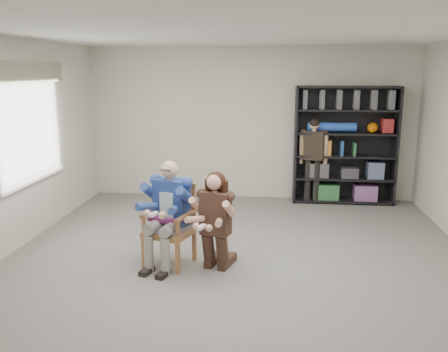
# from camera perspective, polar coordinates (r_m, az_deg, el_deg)

# --- Properties ---
(room_shell) EXTENTS (6.00, 7.00, 2.80)m
(room_shell) POSITION_cam_1_polar(r_m,az_deg,el_deg) (5.37, 1.47, 2.19)
(room_shell) COLOR beige
(room_shell) RESTS_ON ground
(floor) EXTENTS (6.00, 7.00, 0.01)m
(floor) POSITION_cam_1_polar(r_m,az_deg,el_deg) (5.80, 1.39, -11.55)
(floor) COLOR slate
(floor) RESTS_ON ground
(window_left) EXTENTS (0.16, 2.00, 1.75)m
(window_left) POSITION_cam_1_polar(r_m,az_deg,el_deg) (7.15, -22.26, 5.74)
(window_left) COLOR white
(window_left) RESTS_ON room_shell
(armchair) EXTENTS (0.73, 0.71, 1.01)m
(armchair) POSITION_cam_1_polar(r_m,az_deg,el_deg) (5.90, -6.64, -5.91)
(armchair) COLOR #996238
(armchair) RESTS_ON floor
(seated_man) EXTENTS (0.77, 0.92, 1.32)m
(seated_man) POSITION_cam_1_polar(r_m,az_deg,el_deg) (5.85, -6.67, -4.50)
(seated_man) COLOR navy
(seated_man) RESTS_ON floor
(kneeling_woman) EXTENTS (0.72, 0.92, 1.21)m
(kneeling_woman) POSITION_cam_1_polar(r_m,az_deg,el_deg) (5.66, -1.15, -5.60)
(kneeling_woman) COLOR #37221B
(kneeling_woman) RESTS_ON floor
(bookshelf) EXTENTS (1.80, 0.38, 2.10)m
(bookshelf) POSITION_cam_1_polar(r_m,az_deg,el_deg) (8.75, 14.35, 3.57)
(bookshelf) COLOR black
(bookshelf) RESTS_ON floor
(standing_man) EXTENTS (0.50, 0.32, 1.55)m
(standing_man) POSITION_cam_1_polar(r_m,az_deg,el_deg) (8.63, 10.65, 1.76)
(standing_man) COLOR black
(standing_man) RESTS_ON floor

